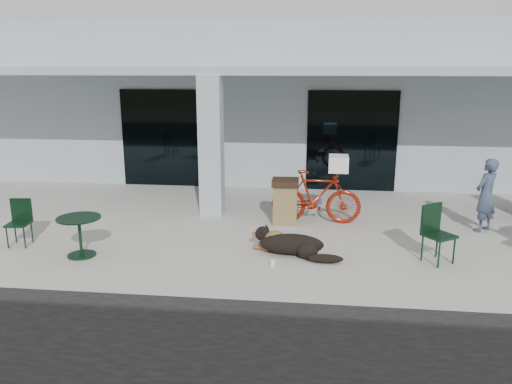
# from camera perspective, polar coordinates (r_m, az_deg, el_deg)

# --- Properties ---
(ground) EXTENTS (80.00, 80.00, 0.00)m
(ground) POSITION_cam_1_polar(r_m,az_deg,el_deg) (9.23, 1.41, -6.86)
(ground) COLOR #B3B1A9
(ground) RESTS_ON ground
(building) EXTENTS (22.00, 7.00, 4.50)m
(building) POSITION_cam_1_polar(r_m,az_deg,el_deg) (17.13, 4.06, 10.58)
(building) COLOR #A7B4BE
(building) RESTS_ON ground
(storefront_glass_left) EXTENTS (2.80, 0.06, 2.70)m
(storefront_glass_left) POSITION_cam_1_polar(r_m,az_deg,el_deg) (14.26, -9.69, 6.06)
(storefront_glass_left) COLOR black
(storefront_glass_left) RESTS_ON ground
(storefront_glass_right) EXTENTS (2.40, 0.06, 2.70)m
(storefront_glass_right) POSITION_cam_1_polar(r_m,az_deg,el_deg) (13.74, 10.88, 5.71)
(storefront_glass_right) COLOR black
(storefront_glass_right) RESTS_ON ground
(column) EXTENTS (0.50, 0.50, 3.12)m
(column) POSITION_cam_1_polar(r_m,az_deg,el_deg) (11.25, -5.14, 5.16)
(column) COLOR #A7B4BE
(column) RESTS_ON ground
(overhang) EXTENTS (22.00, 2.80, 0.18)m
(overhang) POSITION_cam_1_polar(r_m,az_deg,el_deg) (12.21, 3.07, 13.68)
(overhang) COLOR #A7B4BE
(overhang) RESTS_ON column
(bicycle) EXTENTS (1.94, 0.60, 1.16)m
(bicycle) POSITION_cam_1_polar(r_m,az_deg,el_deg) (10.83, 6.88, -0.55)
(bicycle) COLOR #991F0C
(bicycle) RESTS_ON ground
(laundry_basket) EXTENTS (0.42, 0.56, 0.33)m
(laundry_basket) POSITION_cam_1_polar(r_m,az_deg,el_deg) (10.67, 9.41, 3.22)
(laundry_basket) COLOR white
(laundry_basket) RESTS_ON bicycle
(dog) EXTENTS (1.40, 0.93, 0.44)m
(dog) POSITION_cam_1_polar(r_m,az_deg,el_deg) (9.05, 4.11, -5.83)
(dog) COLOR black
(dog) RESTS_ON ground
(cup_near_dog) EXTENTS (0.11, 0.11, 0.11)m
(cup_near_dog) POSITION_cam_1_polar(r_m,az_deg,el_deg) (8.59, 1.93, -8.10)
(cup_near_dog) COLOR white
(cup_near_dog) RESTS_ON ground
(cafe_table_near) EXTENTS (1.01, 1.01, 0.72)m
(cafe_table_near) POSITION_cam_1_polar(r_m,az_deg,el_deg) (9.46, -19.45, -4.83)
(cafe_table_near) COLOR #11321B
(cafe_table_near) RESTS_ON ground
(cafe_chair_near) EXTENTS (0.44, 0.48, 0.88)m
(cafe_chair_near) POSITION_cam_1_polar(r_m,az_deg,el_deg) (10.42, -25.52, -3.24)
(cafe_chair_near) COLOR #11321B
(cafe_chair_near) RESTS_ON ground
(cafe_chair_far_a) EXTENTS (0.66, 0.67, 1.01)m
(cafe_chair_far_a) POSITION_cam_1_polar(r_m,az_deg,el_deg) (9.15, 20.21, -4.60)
(cafe_chair_far_a) COLOR #11321B
(cafe_chair_far_a) RESTS_ON ground
(person) EXTENTS (0.66, 0.64, 1.52)m
(person) POSITION_cam_1_polar(r_m,az_deg,el_deg) (11.18, 24.79, -0.34)
(person) COLOR #38445F
(person) RESTS_ON ground
(trash_receptacle) EXTENTS (0.58, 0.58, 0.97)m
(trash_receptacle) POSITION_cam_1_polar(r_m,az_deg,el_deg) (10.77, 3.35, -1.07)
(trash_receptacle) COLOR olive
(trash_receptacle) RESTS_ON ground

